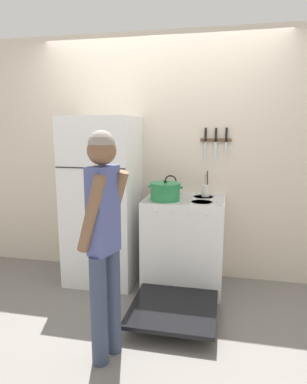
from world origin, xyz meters
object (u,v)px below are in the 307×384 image
Objects in this scene: utensil_jar at (206,190)px; refrigerator at (103,201)px; dutch_oven_pot at (165,191)px; tea_kettle at (171,189)px; stove_range at (184,245)px; person at (104,234)px.

refrigerator is at bearing -172.84° from utensil_jar.
dutch_oven_pot is 0.25m from tea_kettle.
tea_kettle is at bearing 10.19° from refrigerator.
refrigerator is at bearing 177.45° from stove_range.
stove_range is 6.48× the size of tea_kettle.
dutch_oven_pot is 1.61× the size of tea_kettle.
person is (-0.22, -1.09, -0.10)m from dutch_oven_pot.
person is at bearing -108.40° from stove_range.
stove_range is 0.59m from utensil_jar.
refrigerator is 1.26× the size of stove_range.
person is (-0.39, -1.17, 0.45)m from stove_range.
utensil_jar is 1.46m from person.
tea_kettle is 0.35m from utensil_jar.
person reaches higher than tea_kettle.
dutch_oven_pot is (-0.17, -0.08, 0.55)m from stove_range.
dutch_oven_pot is 0.21× the size of person.
tea_kettle is 0.13× the size of person.
person is at bearing -99.79° from tea_kettle.
stove_range is at bearing -0.56° from person.
refrigerator reaches higher than person.
refrigerator is 1.06m from utensil_jar.
refrigerator reaches higher than utensil_jar.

